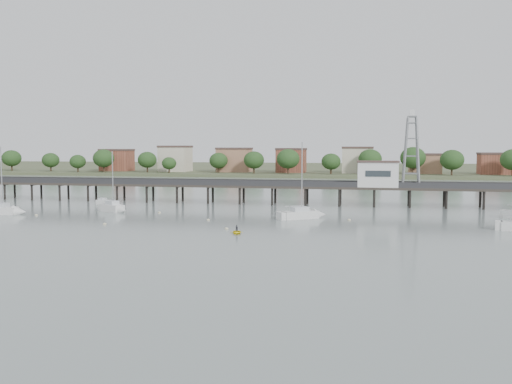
% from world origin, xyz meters
% --- Properties ---
extents(ground_plane, '(500.00, 500.00, 0.00)m').
position_xyz_m(ground_plane, '(0.00, 0.00, 0.00)').
color(ground_plane, slate).
rests_on(ground_plane, ground).
extents(pier, '(150.00, 5.00, 5.50)m').
position_xyz_m(pier, '(0.00, 60.00, 3.79)').
color(pier, '#2D2823').
rests_on(pier, ground).
extents(pier_building, '(8.40, 5.40, 5.30)m').
position_xyz_m(pier_building, '(25.00, 60.00, 6.67)').
color(pier_building, silver).
rests_on(pier_building, ground).
extents(lattice_tower, '(3.20, 3.20, 15.50)m').
position_xyz_m(lattice_tower, '(31.50, 60.00, 11.10)').
color(lattice_tower, slate).
rests_on(lattice_tower, ground).
extents(sailboat_c, '(8.08, 6.91, 13.69)m').
position_xyz_m(sailboat_c, '(12.94, 37.66, 0.64)').
color(sailboat_c, silver).
rests_on(sailboat_c, ground).
extents(sailboat_a, '(7.94, 2.98, 12.87)m').
position_xyz_m(sailboat_a, '(-40.66, 32.61, 0.64)').
color(sailboat_a, silver).
rests_on(sailboat_a, ground).
extents(sailboat_b, '(7.17, 5.48, 11.89)m').
position_xyz_m(sailboat_b, '(-23.25, 40.23, 0.65)').
color(sailboat_b, silver).
rests_on(sailboat_b, ground).
extents(white_tender, '(4.26, 2.67, 1.54)m').
position_xyz_m(white_tender, '(-31.37, 52.40, 0.48)').
color(white_tender, silver).
rests_on(white_tender, ground).
extents(yellow_dinghy, '(1.92, 0.97, 2.58)m').
position_xyz_m(yellow_dinghy, '(5.28, 18.70, 0.00)').
color(yellow_dinghy, yellow).
rests_on(yellow_dinghy, ground).
extents(dinghy_occupant, '(0.57, 1.02, 0.23)m').
position_xyz_m(dinghy_occupant, '(5.28, 18.70, 0.00)').
color(dinghy_occupant, black).
rests_on(dinghy_occupant, ground).
extents(mooring_buoys, '(79.29, 18.00, 0.39)m').
position_xyz_m(mooring_buoys, '(-0.15, 29.78, 0.08)').
color(mooring_buoys, beige).
rests_on(mooring_buoys, ground).
extents(far_shore, '(500.00, 170.00, 10.40)m').
position_xyz_m(far_shore, '(0.36, 239.58, 0.95)').
color(far_shore, '#475133').
rests_on(far_shore, ground).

